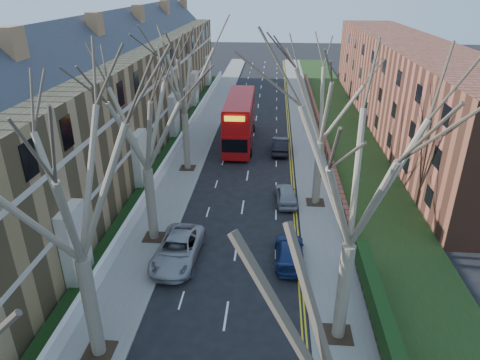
# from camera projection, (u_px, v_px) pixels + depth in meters

# --- Properties ---
(pavement_left) EXTENTS (3.00, 102.00, 0.12)m
(pavement_left) POSITION_uv_depth(u_px,v_px,m) (203.00, 131.00, 50.09)
(pavement_left) COLOR slate
(pavement_left) RESTS_ON ground
(pavement_right) EXTENTS (3.00, 102.00, 0.12)m
(pavement_right) POSITION_uv_depth(u_px,v_px,m) (306.00, 134.00, 49.22)
(pavement_right) COLOR slate
(pavement_right) RESTS_ON ground
(terrace_left) EXTENTS (9.70, 78.00, 13.60)m
(terrace_left) POSITION_uv_depth(u_px,v_px,m) (109.00, 101.00, 41.09)
(terrace_left) COLOR olive
(terrace_left) RESTS_ON ground
(flats_right) EXTENTS (13.97, 54.00, 10.00)m
(flats_right) POSITION_uv_depth(u_px,v_px,m) (405.00, 85.00, 49.93)
(flats_right) COLOR brown
(flats_right) RESTS_ON ground
(front_wall_left) EXTENTS (0.30, 78.00, 1.00)m
(front_wall_left) POSITION_uv_depth(u_px,v_px,m) (174.00, 151.00, 42.74)
(front_wall_left) COLOR white
(front_wall_left) RESTS_ON ground
(grass_verge_right) EXTENTS (6.00, 102.00, 0.06)m
(grass_verge_right) POSITION_uv_depth(u_px,v_px,m) (346.00, 134.00, 48.86)
(grass_verge_right) COLOR #1E3112
(grass_verge_right) RESTS_ON ground
(tree_left_mid) EXTENTS (10.50, 10.50, 14.71)m
(tree_left_mid) POSITION_uv_depth(u_px,v_px,m) (65.00, 169.00, 16.24)
(tree_left_mid) COLOR #736552
(tree_left_mid) RESTS_ON ground
(tree_left_far) EXTENTS (10.15, 10.15, 14.22)m
(tree_left_far) POSITION_uv_depth(u_px,v_px,m) (141.00, 107.00, 25.40)
(tree_left_far) COLOR #736552
(tree_left_far) RESTS_ON ground
(tree_left_dist) EXTENTS (10.50, 10.50, 14.71)m
(tree_left_dist) POSITION_uv_depth(u_px,v_px,m) (182.00, 66.00, 36.11)
(tree_left_dist) COLOR #736552
(tree_left_dist) RESTS_ON ground
(tree_right_mid) EXTENTS (10.50, 10.50, 14.71)m
(tree_right_mid) POSITION_uv_depth(u_px,v_px,m) (360.00, 158.00, 17.23)
(tree_right_mid) COLOR #736552
(tree_right_mid) RESTS_ON ground
(tree_right_far) EXTENTS (10.15, 10.15, 14.22)m
(tree_right_far) POSITION_uv_depth(u_px,v_px,m) (325.00, 88.00, 30.01)
(tree_right_far) COLOR #736552
(tree_right_far) RESTS_ON ground
(double_decker_bus) EXTENTS (3.11, 12.01, 4.97)m
(double_decker_bus) POSITION_uv_depth(u_px,v_px,m) (240.00, 121.00, 45.58)
(double_decker_bus) COLOR #A90C0D
(double_decker_bus) RESTS_ON ground
(car_left_far) EXTENTS (2.85, 5.75, 1.57)m
(car_left_far) POSITION_uv_depth(u_px,v_px,m) (178.00, 250.00, 26.76)
(car_left_far) COLOR #9A9B9F
(car_left_far) RESTS_ON ground
(car_right_near) EXTENTS (1.84, 4.52, 1.31)m
(car_right_near) POSITION_uv_depth(u_px,v_px,m) (289.00, 252.00, 26.78)
(car_right_near) COLOR navy
(car_right_near) RESTS_ON ground
(car_right_mid) EXTENTS (1.94, 4.17, 1.38)m
(car_right_mid) POSITION_uv_depth(u_px,v_px,m) (286.00, 194.00, 33.87)
(car_right_mid) COLOR gray
(car_right_mid) RESTS_ON ground
(car_right_far) EXTENTS (1.78, 4.77, 1.56)m
(car_right_far) POSITION_uv_depth(u_px,v_px,m) (281.00, 145.00, 43.82)
(car_right_far) COLOR black
(car_right_far) RESTS_ON ground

